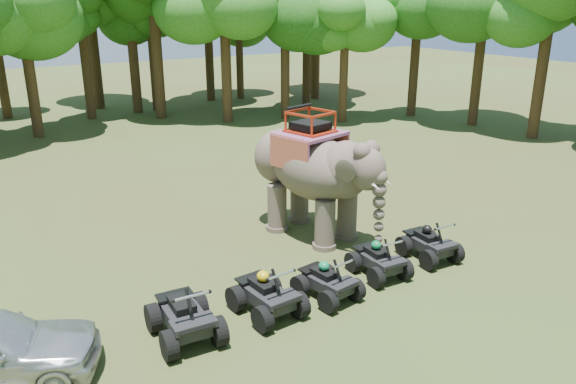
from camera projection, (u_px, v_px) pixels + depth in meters
name	position (u px, v px, depth m)	size (l,w,h in m)	color
ground	(311.00, 270.00, 15.24)	(110.00, 110.00, 0.00)	#47381E
elephant	(312.00, 173.00, 16.98)	(2.07, 4.71, 3.96)	brown
atv_0	(184.00, 310.00, 12.01)	(1.33, 1.82, 1.35)	black
atv_1	(267.00, 289.00, 12.95)	(1.26, 1.73, 1.28)	black
atv_2	(328.00, 277.00, 13.66)	(1.13, 1.55, 1.15)	black
atv_3	(379.00, 255.00, 14.78)	(1.14, 1.57, 1.16)	black
atv_4	(430.00, 239.00, 15.74)	(1.18, 1.61, 1.20)	black
tree_0	(84.00, 50.00, 33.12)	(5.76, 5.76, 8.23)	#195114
tree_1	(152.00, 45.00, 35.61)	(5.90, 5.90, 8.42)	#195114
tree_2	(225.00, 39.00, 32.05)	(6.75, 6.75, 9.64)	#195114
tree_3	(285.00, 53.00, 33.28)	(5.51, 5.51, 7.87)	#195114
tree_4	(344.00, 64.00, 32.56)	(4.72, 4.72, 6.75)	#195114
tree_5	(416.00, 48.00, 34.11)	(5.76, 5.76, 8.23)	#195114
tree_6	(480.00, 50.00, 31.47)	(5.92, 5.92, 8.45)	#195114
tree_7	(545.00, 48.00, 28.23)	(6.46, 6.46, 9.23)	#195114
tree_32	(27.00, 53.00, 28.55)	(6.09, 6.09, 8.70)	#195114
tree_33	(155.00, 26.00, 32.90)	(7.64, 7.64, 10.92)	#195114
tree_35	(208.00, 31.00, 39.15)	(6.78, 6.78, 9.68)	#195114
tree_36	(91.00, 23.00, 35.96)	(7.69, 7.69, 10.98)	#195114
tree_37	(316.00, 26.00, 39.62)	(7.17, 7.17, 10.24)	#195114
tree_38	(314.00, 27.00, 41.92)	(6.99, 6.99, 9.98)	#195114
tree_40	(131.00, 32.00, 34.71)	(7.06, 7.06, 10.08)	#195114
tree_41	(307.00, 47.00, 36.74)	(5.58, 5.58, 7.97)	#195114
tree_42	(239.00, 47.00, 40.31)	(5.16, 5.16, 7.38)	#195114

